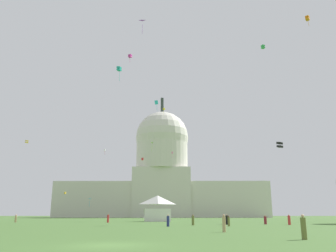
% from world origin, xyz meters
% --- Properties ---
extents(ground_plane, '(800.00, 800.00, 0.00)m').
position_xyz_m(ground_plane, '(0.00, 0.00, 0.00)').
color(ground_plane, '#42662D').
extents(capitol_building, '(115.61, 30.49, 69.49)m').
position_xyz_m(capitol_building, '(-1.69, 177.68, 22.21)').
color(capitol_building, beige).
rests_on(capitol_building, ground_plane).
extents(event_tent, '(6.90, 5.26, 6.11)m').
position_xyz_m(event_tent, '(0.14, 66.06, 3.05)').
color(event_tent, white).
rests_on(event_tent, ground_plane).
extents(person_olive_back_left, '(0.45, 0.45, 1.48)m').
position_xyz_m(person_olive_back_left, '(11.69, 31.39, 0.69)').
color(person_olive_back_left, olive).
rests_on(person_olive_back_left, ground_plane).
extents(person_navy_near_tree_east, '(0.52, 0.52, 1.64)m').
position_xyz_m(person_navy_near_tree_east, '(3.00, 30.16, 0.75)').
color(person_navy_near_tree_east, navy).
rests_on(person_navy_near_tree_east, ground_plane).
extents(person_olive_lawn_far_right, '(0.58, 0.58, 1.64)m').
position_xyz_m(person_olive_lawn_far_right, '(6.85, 36.03, 0.75)').
color(person_olive_lawn_far_right, olive).
rests_on(person_olive_lawn_far_right, ground_plane).
extents(person_maroon_aisle_center, '(0.54, 0.54, 1.51)m').
position_xyz_m(person_maroon_aisle_center, '(19.61, 41.69, 0.67)').
color(person_maroon_aisle_center, maroon).
rests_on(person_maroon_aisle_center, ground_plane).
extents(person_tan_mid_center, '(0.36, 0.36, 1.67)m').
position_xyz_m(person_tan_mid_center, '(8.46, 14.29, 0.78)').
color(person_tan_mid_center, tan).
rests_on(person_tan_mid_center, ground_plane).
extents(person_red_near_tree_west, '(0.61, 0.61, 1.65)m').
position_xyz_m(person_red_near_tree_west, '(22.53, 38.13, 0.75)').
color(person_red_near_tree_west, red).
rests_on(person_red_near_tree_west, ground_plane).
extents(person_tan_mid_left, '(0.59, 0.59, 1.65)m').
position_xyz_m(person_tan_mid_left, '(-29.53, 55.75, 0.75)').
color(person_tan_mid_left, tan).
rests_on(person_tan_mid_left, ground_plane).
extents(person_black_lawn_far_left, '(0.61, 0.61, 1.68)m').
position_xyz_m(person_black_lawn_far_left, '(12.70, 39.64, 0.76)').
color(person_black_lawn_far_left, black).
rests_on(person_black_lawn_far_left, ground_plane).
extents(person_olive_back_right, '(0.40, 0.40, 1.66)m').
position_xyz_m(person_olive_back_right, '(12.34, 4.33, 0.76)').
color(person_olive_back_right, olive).
rests_on(person_olive_back_right, ground_plane).
extents(person_red_near_tent, '(0.54, 0.54, 1.77)m').
position_xyz_m(person_red_near_tent, '(-9.68, 54.37, 0.80)').
color(person_red_near_tent, red).
rests_on(person_red_near_tent, ground_plane).
extents(kite_gold_low, '(0.82, 0.87, 0.94)m').
position_xyz_m(kite_gold_low, '(-39.98, 123.88, 10.19)').
color(kite_gold_low, gold).
extents(kite_cyan_low, '(1.33, 1.10, 3.72)m').
position_xyz_m(kite_cyan_low, '(-34.68, 146.49, 8.34)').
color(kite_cyan_low, '#33BCDB').
extents(kite_black_low, '(1.39, 1.40, 1.31)m').
position_xyz_m(kite_black_low, '(26.06, 50.84, 15.66)').
color(kite_black_low, black).
extents(kite_yellow_high, '(0.90, 0.92, 3.32)m').
position_xyz_m(kite_yellow_high, '(0.44, 123.70, 45.97)').
color(kite_yellow_high, yellow).
extents(kite_pink_mid, '(0.68, 0.65, 3.07)m').
position_xyz_m(kite_pink_mid, '(4.05, 141.59, 29.68)').
color(kite_pink_mid, pink).
extents(kite_orange_high, '(1.32, 1.33, 2.99)m').
position_xyz_m(kite_orange_high, '(39.74, 62.19, 52.11)').
color(kite_orange_high, orange).
extents(kite_magenta_high, '(1.33, 1.33, 2.94)m').
position_xyz_m(kite_magenta_high, '(-10.50, 88.99, 54.32)').
color(kite_magenta_high, '#D1339E').
extents(kite_lime_mid, '(1.24, 1.68, 3.85)m').
position_xyz_m(kite_lime_mid, '(-4.55, 129.94, 32.01)').
color(kite_lime_mid, '#8CD133').
extents(kite_white_mid, '(0.82, 0.78, 2.72)m').
position_xyz_m(kite_white_mid, '(-28.53, 144.48, 31.61)').
color(kite_white_mid, white).
extents(kite_green_high, '(1.38, 1.38, 1.23)m').
position_xyz_m(kite_green_high, '(36.49, 93.33, 59.82)').
color(kite_green_high, green).
extents(kite_violet_high, '(1.74, 0.70, 4.20)m').
position_xyz_m(kite_violet_high, '(-4.66, 68.18, 54.56)').
color(kite_violet_high, purple).
extents(kite_red_mid, '(1.02, 0.98, 1.11)m').
position_xyz_m(kite_red_mid, '(-9.78, 139.26, 26.57)').
color(kite_red_mid, red).
extents(kite_turquoise_high, '(1.43, 1.39, 4.40)m').
position_xyz_m(kite_turquoise_high, '(-10.85, 68.61, 40.61)').
color(kite_turquoise_high, teal).
extents(kite_gold_mid, '(0.89, 0.88, 0.78)m').
position_xyz_m(kite_gold_mid, '(-32.65, 64.58, 19.29)').
color(kite_gold_mid, gold).
extents(kite_cyan_mid, '(1.12, 0.53, 3.13)m').
position_xyz_m(kite_cyan_mid, '(-0.69, 74.49, 32.61)').
color(kite_cyan_mid, '#33BCDB').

